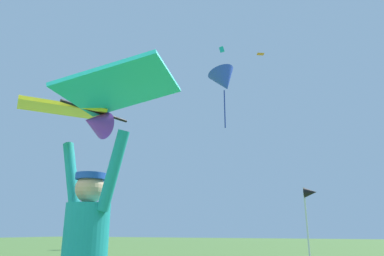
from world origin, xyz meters
TOP-DOWN VIEW (x-y plane):
  - held_stunt_kite at (0.24, 0.31)m, footprint 1.77×1.09m
  - distant_kite_blue_high_right at (-2.97, 12.40)m, footprint 1.97×1.77m
  - distant_kite_orange_mid_left at (-5.71, 31.52)m, footprint 0.93×0.93m
  - distant_kite_teal_overhead_distant at (-10.79, 33.44)m, footprint 0.65×0.79m
  - marker_flag at (1.08, 6.85)m, footprint 0.30×0.24m

SIDE VIEW (x-z plane):
  - marker_flag at x=1.08m, z-range 0.79..2.95m
  - held_stunt_kite at x=0.24m, z-range 1.97..2.38m
  - distant_kite_blue_high_right at x=-2.97m, z-range 6.38..9.41m
  - distant_kite_orange_mid_left at x=-5.71m, z-range 19.17..19.35m
  - distant_kite_teal_overhead_distant at x=-10.79m, z-range 21.53..22.36m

